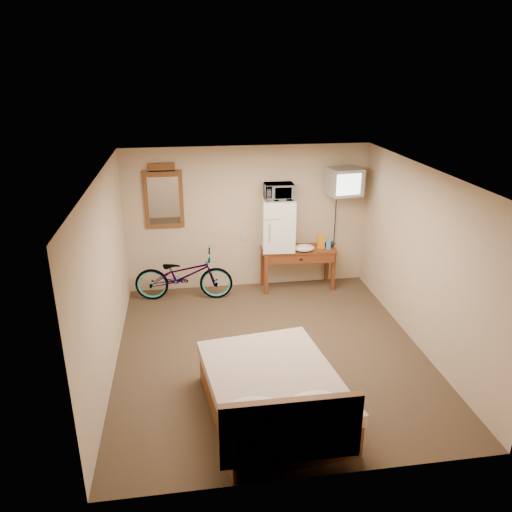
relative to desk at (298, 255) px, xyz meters
name	(u,v)px	position (x,y,z in m)	size (l,w,h in m)	color
room	(271,269)	(-0.85, -2.00, 0.63)	(4.60, 4.64, 2.50)	#432F21
desk	(298,255)	(0.00, 0.00, 0.00)	(1.33, 0.59, 0.75)	brown
mini_fridge	(278,224)	(-0.36, 0.05, 0.57)	(0.58, 0.56, 0.88)	white
microwave	(279,191)	(-0.36, 0.05, 1.14)	(0.48, 0.33, 0.27)	white
snack_bag	(321,241)	(0.39, -0.02, 0.25)	(0.12, 0.07, 0.25)	orange
blue_cup	(329,245)	(0.51, -0.08, 0.20)	(0.09, 0.09, 0.15)	#4294E1
cloth_cream	(304,248)	(0.07, -0.12, 0.18)	(0.35, 0.27, 0.11)	white
cloth_dark_a	(269,250)	(-0.54, -0.09, 0.17)	(0.24, 0.18, 0.09)	black
cloth_dark_b	(330,243)	(0.58, 0.07, 0.17)	(0.19, 0.15, 0.09)	black
crt_television	(345,182)	(0.76, 0.02, 1.28)	(0.59, 0.63, 0.46)	black
wall_mirror	(164,197)	(-2.26, 0.27, 1.06)	(0.64, 0.04, 1.09)	brown
bicycle	(184,275)	(-2.00, -0.12, -0.19)	(0.57, 1.64, 0.86)	black
bed	(274,395)	(-1.05, -3.39, -0.33)	(1.62, 2.01, 0.90)	brown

